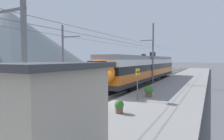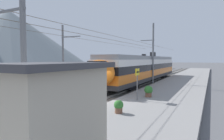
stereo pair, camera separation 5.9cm
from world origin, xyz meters
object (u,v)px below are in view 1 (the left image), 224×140
(potted_plant_by_shelter, at_px, (149,91))
(platform_shelter, at_px, (56,116))
(potted_plant_platform_edge, at_px, (119,106))
(catenary_mast_west, at_px, (22,44))
(train_near_platform, at_px, (144,68))
(handbag_beside_passenger, at_px, (83,133))
(catenary_mast_mid, at_px, (152,53))
(platform_sign, at_px, (138,77))
(passenger_walking, at_px, (68,122))
(catenary_mast_far_side, at_px, (64,55))
(train_far_track, at_px, (137,65))

(potted_plant_by_shelter, bearing_deg, platform_shelter, -176.39)
(potted_plant_platform_edge, bearing_deg, platform_shelter, -171.93)
(catenary_mast_west, bearing_deg, potted_plant_by_shelter, -13.94)
(train_near_platform, xyz_separation_m, handbag_beside_passenger, (-20.15, -3.88, -1.72))
(catenary_mast_west, height_order, catenary_mast_mid, catenary_mast_mid)
(platform_sign, height_order, passenger_walking, platform_sign)
(passenger_walking, distance_m, platform_shelter, 1.32)
(handbag_beside_passenger, bearing_deg, potted_plant_platform_edge, 1.86)
(handbag_beside_passenger, relative_size, potted_plant_by_shelter, 0.45)
(train_near_platform, xyz_separation_m, potted_plant_platform_edge, (-16.48, -3.76, -1.45))
(catenary_mast_mid, bearing_deg, platform_sign, -169.74)
(catenary_mast_far_side, xyz_separation_m, platform_sign, (-4.03, -10.57, -1.88))
(potted_plant_by_shelter, xyz_separation_m, platform_shelter, (-11.38, -0.72, 1.01))
(catenary_mast_west, distance_m, catenary_mast_mid, 19.63)
(handbag_beside_passenger, xyz_separation_m, potted_plant_by_shelter, (9.11, -0.00, 0.37))
(catenary_mast_west, bearing_deg, handbag_beside_passenger, -72.27)
(handbag_beside_passenger, distance_m, potted_plant_by_shelter, 9.11)
(train_far_track, distance_m, potted_plant_by_shelter, 23.44)
(train_far_track, xyz_separation_m, platform_shelter, (-33.06, -9.50, -0.34))
(catenary_mast_mid, xyz_separation_m, platform_sign, (-11.30, -2.05, -2.12))
(handbag_beside_passenger, bearing_deg, platform_sign, 3.03)
(potted_plant_platform_edge, distance_m, potted_plant_by_shelter, 5.44)
(train_near_platform, xyz_separation_m, train_far_track, (10.65, 4.89, -0.00))
(train_far_track, distance_m, platform_shelter, 34.40)
(passenger_walking, bearing_deg, catenary_mast_mid, 7.65)
(catenary_mast_west, xyz_separation_m, catenary_mast_far_side, (12.36, 8.52, -0.07))
(train_far_track, relative_size, catenary_mast_far_side, 0.51)
(platform_sign, distance_m, handbag_beside_passenger, 7.71)
(passenger_walking, xyz_separation_m, potted_plant_by_shelter, (10.28, 0.24, -0.43))
(train_near_platform, bearing_deg, catenary_mast_west, -176.08)
(train_near_platform, bearing_deg, potted_plant_by_shelter, -160.60)
(catenary_mast_far_side, distance_m, passenger_walking, 17.19)
(train_near_platform, distance_m, potted_plant_by_shelter, 11.78)
(catenary_mast_far_side, xyz_separation_m, passenger_walking, (-12.75, -11.21, -2.67))
(catenary_mast_mid, xyz_separation_m, platform_shelter, (-21.11, -3.17, -2.33))
(train_near_platform, xyz_separation_m, catenary_mast_far_side, (-8.57, 7.08, 1.75))
(catenary_mast_west, relative_size, platform_sign, 20.93)
(catenary_mast_far_side, xyz_separation_m, platform_shelter, (-13.84, -11.69, -2.09))
(catenary_mast_mid, bearing_deg, train_near_platform, 47.77)
(catenary_mast_mid, height_order, handbag_beside_passenger, catenary_mast_mid)
(train_far_track, xyz_separation_m, potted_plant_by_shelter, (-21.69, -8.78, -1.35))
(potted_plant_platform_edge, bearing_deg, catenary_mast_west, 152.38)
(train_near_platform, bearing_deg, catenary_mast_far_side, 140.43)
(platform_sign, bearing_deg, potted_plant_platform_edge, -175.86)
(catenary_mast_west, bearing_deg, catenary_mast_mid, -0.01)
(catenary_mast_far_side, bearing_deg, potted_plant_platform_edge, -126.07)
(train_far_track, distance_m, potted_plant_platform_edge, 28.51)
(platform_shelter, bearing_deg, potted_plant_platform_edge, 8.07)
(train_near_platform, distance_m, catenary_mast_west, 21.06)
(catenary_mast_far_side, bearing_deg, train_far_track, -6.50)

